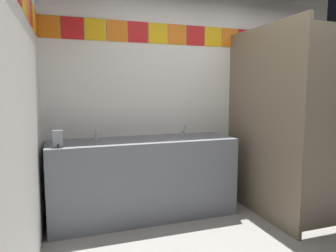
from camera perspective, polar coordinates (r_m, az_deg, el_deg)
name	(u,v)px	position (r m, az deg, el deg)	size (l,w,h in m)	color
wall_back	(202,95)	(3.92, 6.40, 5.84)	(3.82, 0.09, 2.69)	white
wall_side	(10,101)	(1.94, -27.41, 4.25)	(0.09, 3.19, 2.69)	white
vanity_counter	(144,177)	(3.45, -4.51, -9.53)	(2.01, 0.60, 0.87)	slate
faucet_left	(96,136)	(3.35, -13.35, -1.76)	(0.04, 0.10, 0.14)	silver
faucet_right	(183,132)	(3.58, 2.89, -1.04)	(0.04, 0.10, 0.14)	silver
soap_dispenser	(58,139)	(3.06, -19.92, -2.27)	(0.09, 0.09, 0.16)	gray
stall_divider	(289,125)	(3.43, 21.73, 0.23)	(0.92, 1.34, 2.10)	#726651
toilet	(282,177)	(4.21, 20.55, -8.91)	(0.39, 0.49, 0.74)	white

